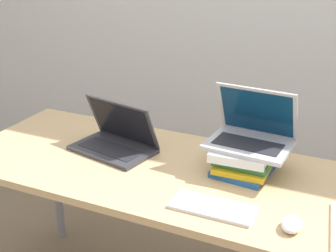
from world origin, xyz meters
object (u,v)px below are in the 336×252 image
mouse (292,224)px  laptop_on_books (252,134)px  book_stack (245,158)px  laptop_left (116,140)px  wireless_keyboard (213,207)px

mouse → laptop_on_books: bearing=124.7°
book_stack → mouse: (0.25, -0.32, -0.03)m
laptop_left → laptop_on_books: size_ratio=1.16×
book_stack → wireless_keyboard: 0.32m
laptop_left → book_stack: laptop_left is taller
laptop_left → wireless_keyboard: size_ratio=1.32×
laptop_left → wireless_keyboard: (0.53, -0.26, -0.04)m
laptop_left → mouse: bearing=-18.7°
book_stack → laptop_on_books: size_ratio=0.88×
laptop_on_books → mouse: 0.43m
book_stack → laptop_left: bearing=-175.1°
laptop_left → mouse: size_ratio=3.96×
laptop_left → mouse: (0.80, -0.27, -0.03)m
laptop_left → book_stack: size_ratio=1.33×
wireless_keyboard → laptop_on_books: bearing=84.5°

